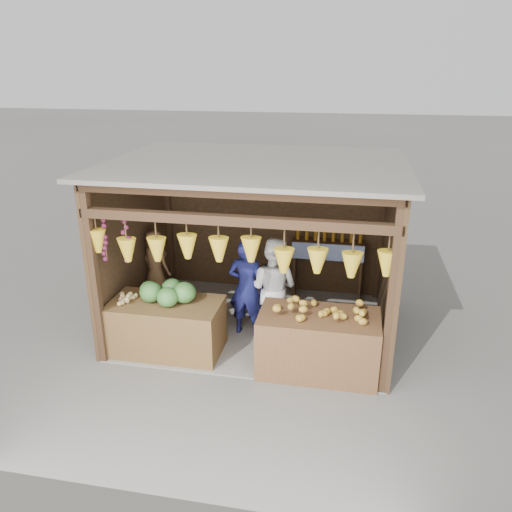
# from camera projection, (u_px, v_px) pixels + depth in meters

# --- Properties ---
(ground) EXTENTS (80.00, 80.00, 0.00)m
(ground) POSITION_uv_depth(u_px,v_px,m) (256.00, 325.00, 8.13)
(ground) COLOR #514F49
(ground) RESTS_ON ground
(stall_structure) EXTENTS (4.30, 3.30, 2.66)m
(stall_structure) POSITION_uv_depth(u_px,v_px,m) (253.00, 228.00, 7.50)
(stall_structure) COLOR slate
(stall_structure) RESTS_ON ground
(back_shelf) EXTENTS (1.25, 0.32, 1.32)m
(back_shelf) POSITION_uv_depth(u_px,v_px,m) (328.00, 252.00, 8.81)
(back_shelf) COLOR #382314
(back_shelf) RESTS_ON ground
(counter_left) EXTENTS (1.60, 0.85, 0.79)m
(counter_left) POSITION_uv_depth(u_px,v_px,m) (167.00, 327.00, 7.26)
(counter_left) COLOR #51371B
(counter_left) RESTS_ON ground
(counter_right) EXTENTS (1.61, 0.85, 0.85)m
(counter_right) POSITION_uv_depth(u_px,v_px,m) (318.00, 343.00, 6.76)
(counter_right) COLOR #4A2F18
(counter_right) RESTS_ON ground
(stool) EXTENTS (0.36, 0.36, 0.33)m
(stool) POSITION_uv_depth(u_px,v_px,m) (159.00, 301.00, 8.57)
(stool) COLOR black
(stool) RESTS_ON ground
(man_standing) EXTENTS (0.60, 0.43, 1.57)m
(man_standing) POSITION_uv_depth(u_px,v_px,m) (247.00, 288.00, 7.59)
(man_standing) COLOR #131447
(man_standing) RESTS_ON ground
(woman_standing) EXTENTS (0.91, 0.79, 1.60)m
(woman_standing) POSITION_uv_depth(u_px,v_px,m) (273.00, 288.00, 7.56)
(woman_standing) COLOR white
(woman_standing) RESTS_ON ground
(vendor_seated) EXTENTS (0.64, 0.55, 1.10)m
(vendor_seated) POSITION_uv_depth(u_px,v_px,m) (156.00, 262.00, 8.32)
(vendor_seated) COLOR brown
(vendor_seated) RESTS_ON stool
(melon_pile) EXTENTS (1.00, 0.50, 0.32)m
(melon_pile) POSITION_uv_depth(u_px,v_px,m) (164.00, 291.00, 7.11)
(melon_pile) COLOR #154D14
(melon_pile) RESTS_ON counter_left
(tanfruit_pile) EXTENTS (0.34, 0.40, 0.13)m
(tanfruit_pile) POSITION_uv_depth(u_px,v_px,m) (125.00, 298.00, 7.12)
(tanfruit_pile) COLOR #AE8550
(tanfruit_pile) RESTS_ON counter_left
(mango_pile) EXTENTS (1.40, 0.64, 0.22)m
(mango_pile) POSITION_uv_depth(u_px,v_px,m) (320.00, 307.00, 6.59)
(mango_pile) COLOR #C15E19
(mango_pile) RESTS_ON counter_right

